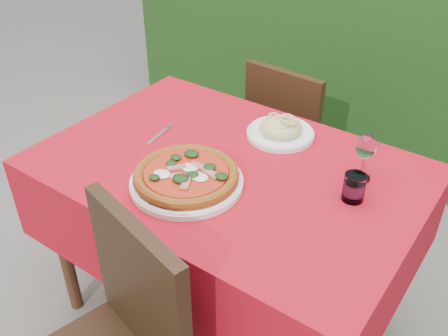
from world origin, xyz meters
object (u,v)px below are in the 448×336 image
Objects in this scene: chair_far at (290,135)px; wine_glass at (366,148)px; water_glass at (354,189)px; fork at (158,136)px; pizza_plate at (186,177)px; pasta_plate at (281,130)px.

wine_glass is at bearing 138.63° from chair_far.
water_glass is 0.14m from wine_glass.
water_glass is 0.53× the size of fork.
wine_glass reaches higher than pizza_plate.
pasta_plate is 0.45m from fork.
wine_glass reaches higher than chair_far.
wine_glass reaches higher than fork.
wine_glass is (-0.02, 0.12, 0.07)m from water_glass.
fork is at bearing 148.47° from pizza_plate.
water_glass is at bearing 134.04° from chair_far.
water_glass is at bearing -79.08° from wine_glass.
chair_far reaches higher than fork.
pasta_plate is 1.51× the size of wine_glass.
pizza_plate is 0.56m from wine_glass.
water_glass reaches higher than pizza_plate.
chair_far is at bearing 112.49° from pasta_plate.
pasta_plate is 2.80× the size of water_glass.
chair_far is 0.89m from water_glass.
water_glass is at bearing -3.65° from fork.
water_glass is (0.55, -0.63, 0.31)m from chair_far.
pizza_plate is at bearing 99.40° from chair_far.
wine_glass is (0.34, -0.08, 0.09)m from pasta_plate.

